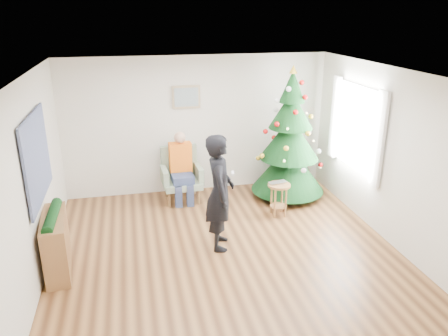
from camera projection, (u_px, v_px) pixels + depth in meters
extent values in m
plane|color=brown|center=(226.00, 252.00, 6.42)|extent=(5.00, 5.00, 0.00)
plane|color=white|center=(227.00, 73.00, 5.53)|extent=(5.00, 5.00, 0.00)
plane|color=silver|center=(197.00, 125.00, 8.27)|extent=(5.00, 0.00, 5.00)
plane|color=silver|center=(292.00, 269.00, 3.68)|extent=(5.00, 0.00, 5.00)
plane|color=silver|center=(32.00, 184.00, 5.47)|extent=(0.00, 5.00, 5.00)
plane|color=silver|center=(390.00, 157.00, 6.48)|extent=(0.00, 5.00, 5.00)
cube|color=white|center=(356.00, 127.00, 7.33)|extent=(0.04, 1.30, 1.40)
cube|color=white|center=(379.00, 140.00, 6.63)|extent=(0.05, 0.25, 1.50)
cube|color=white|center=(335.00, 117.00, 8.01)|extent=(0.05, 0.25, 1.50)
cylinder|color=#3F2816|center=(287.00, 188.00, 8.33)|extent=(0.10, 0.10, 0.31)
cone|color=black|center=(288.00, 167.00, 8.18)|extent=(1.36, 1.36, 0.89)
cone|color=black|center=(290.00, 138.00, 7.98)|extent=(1.09, 1.09, 0.79)
cone|color=black|center=(291.00, 110.00, 7.81)|extent=(0.80, 0.80, 0.68)
cone|color=black|center=(293.00, 86.00, 7.66)|extent=(0.46, 0.46, 0.58)
cone|color=gold|center=(293.00, 69.00, 7.56)|extent=(0.15, 0.15, 0.15)
cylinder|color=brown|center=(279.00, 185.00, 7.40)|extent=(0.39, 0.39, 0.04)
cylinder|color=brown|center=(278.00, 206.00, 7.53)|extent=(0.29, 0.29, 0.02)
imported|color=silver|center=(279.00, 183.00, 7.38)|extent=(0.35, 0.27, 0.03)
cube|color=gray|center=(182.00, 183.00, 8.06)|extent=(0.70, 0.65, 0.12)
cube|color=gray|center=(179.00, 161.00, 8.21)|extent=(0.68, 0.15, 0.60)
cube|color=gray|center=(165.00, 177.00, 7.93)|extent=(0.12, 0.53, 0.30)
cube|color=gray|center=(199.00, 173.00, 8.08)|extent=(0.12, 0.53, 0.30)
cube|color=navy|center=(182.00, 178.00, 7.95)|extent=(0.40, 0.42, 0.14)
cube|color=orange|center=(180.00, 157.00, 8.03)|extent=(0.41, 0.23, 0.55)
sphere|color=tan|center=(180.00, 138.00, 7.88)|extent=(0.21, 0.21, 0.21)
imported|color=black|center=(220.00, 192.00, 6.31)|extent=(0.52, 0.70, 1.74)
cube|color=white|center=(233.00, 173.00, 6.22)|extent=(0.06, 0.13, 0.04)
cube|color=brown|center=(56.00, 244.00, 5.85)|extent=(0.40, 1.02, 0.80)
cylinder|color=black|center=(52.00, 216.00, 5.71)|extent=(0.14, 0.90, 0.14)
cube|color=black|center=(37.00, 158.00, 5.67)|extent=(0.03, 1.50, 1.15)
cube|color=tan|center=(186.00, 97.00, 8.02)|extent=(0.52, 0.03, 0.42)
cube|color=gray|center=(186.00, 97.00, 7.99)|extent=(0.44, 0.02, 0.34)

